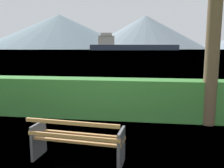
{
  "coord_description": "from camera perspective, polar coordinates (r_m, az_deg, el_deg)",
  "views": [
    {
      "loc": [
        1.21,
        -4.05,
        2.1
      ],
      "look_at": [
        0.0,
        4.48,
        0.79
      ],
      "focal_mm": 37.7,
      "sensor_mm": 36.0,
      "label": 1
    }
  ],
  "objects": [
    {
      "name": "park_bench",
      "position": [
        4.5,
        -8.46,
        -13.31
      ],
      "size": [
        1.77,
        0.73,
        0.87
      ],
      "color": "#A0703F",
      "rests_on": "ground_plane"
    },
    {
      "name": "cargo_ship_large",
      "position": [
        257.03,
        3.71,
        9.3
      ],
      "size": [
        96.19,
        35.42,
        17.95
      ],
      "color": "#2D384C",
      "rests_on": "water_surface"
    },
    {
      "name": "distant_hills",
      "position": [
        553.22,
        11.13,
        11.98
      ],
      "size": [
        875.79,
        392.92,
        79.82
      ],
      "color": "slate",
      "rests_on": "ground_plane"
    },
    {
      "name": "ground_plane",
      "position": [
        4.72,
        -8.05,
        -17.86
      ],
      "size": [
        1400.0,
        1400.0,
        0.0
      ],
      "primitive_type": "plane",
      "color": "olive"
    },
    {
      "name": "water_surface",
      "position": [
        312.34,
        7.93,
        8.2
      ],
      "size": [
        620.0,
        620.0,
        0.0
      ],
      "primitive_type": "plane",
      "color": "slate",
      "rests_on": "ground_plane"
    },
    {
      "name": "hedge_row",
      "position": [
        7.2,
        -1.79,
        -3.43
      ],
      "size": [
        8.31,
        0.78,
        1.19
      ],
      "primitive_type": "cube",
      "color": "#387A33",
      "rests_on": "ground_plane"
    }
  ]
}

